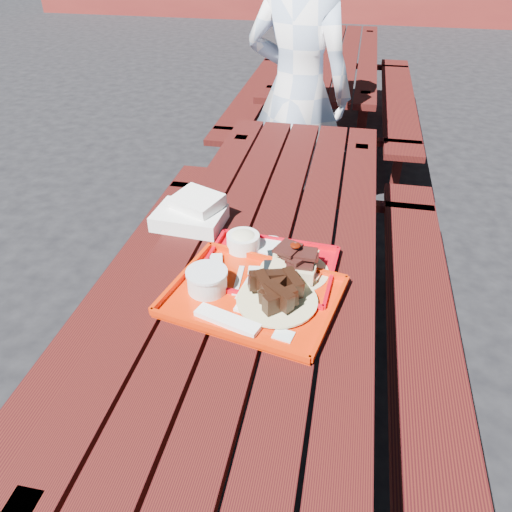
# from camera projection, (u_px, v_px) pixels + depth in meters

# --- Properties ---
(ground) EXTENTS (60.00, 60.00, 0.00)m
(ground) POSITION_uv_depth(u_px,v_px,m) (263.00, 394.00, 2.12)
(ground) COLOR black
(ground) RESTS_ON ground
(picnic_table_near) EXTENTS (1.41, 2.40, 0.75)m
(picnic_table_near) POSITION_uv_depth(u_px,v_px,m) (264.00, 292.00, 1.80)
(picnic_table_near) COLOR #3E110B
(picnic_table_near) RESTS_ON ground
(picnic_table_far) EXTENTS (1.41, 2.40, 0.75)m
(picnic_table_far) POSITION_uv_depth(u_px,v_px,m) (328.00, 78.00, 4.05)
(picnic_table_far) COLOR #3E110B
(picnic_table_far) RESTS_ON ground
(near_tray) EXTENTS (0.43, 0.35, 0.13)m
(near_tray) POSITION_uv_depth(u_px,v_px,m) (270.00, 259.00, 1.58)
(near_tray) COLOR #C30211
(near_tray) RESTS_ON picnic_table_near
(far_tray) EXTENTS (0.54, 0.46, 0.08)m
(far_tray) POSITION_uv_depth(u_px,v_px,m) (250.00, 295.00, 1.45)
(far_tray) COLOR red
(far_tray) RESTS_ON picnic_table_near
(white_cloth) EXTENTS (0.26, 0.23, 0.10)m
(white_cloth) POSITION_uv_depth(u_px,v_px,m) (192.00, 213.00, 1.80)
(white_cloth) COLOR white
(white_cloth) RESTS_ON picnic_table_near
(person) EXTENTS (0.69, 0.54, 1.68)m
(person) POSITION_uv_depth(u_px,v_px,m) (298.00, 93.00, 2.80)
(person) COLOR #A1B9DD
(person) RESTS_ON ground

